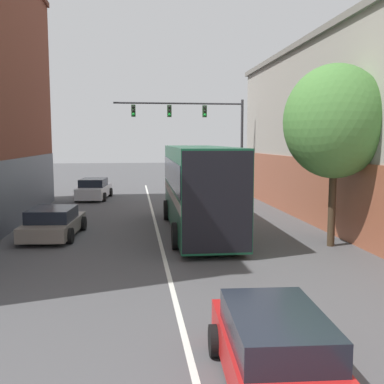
# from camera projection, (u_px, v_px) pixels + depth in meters

# --- Properties ---
(lane_center_line) EXTENTS (0.14, 43.42, 0.01)m
(lane_center_line) POSITION_uv_depth(u_px,v_px,m) (158.00, 234.00, 19.40)
(lane_center_line) COLOR silver
(lane_center_line) RESTS_ON ground_plane
(bus) EXTENTS (2.91, 10.33, 3.77)m
(bus) POSITION_uv_depth(u_px,v_px,m) (198.00, 184.00, 19.79)
(bus) COLOR #145133
(bus) RESTS_ON ground_plane
(hatchback_foreground) EXTENTS (2.11, 4.73, 1.29)m
(hatchback_foreground) POSITION_uv_depth(u_px,v_px,m) (279.00, 358.00, 7.07)
(hatchback_foreground) COLOR red
(hatchback_foreground) RESTS_ON ground_plane
(parked_car_left_near) EXTENTS (2.40, 4.42, 1.26)m
(parked_car_left_near) POSITION_uv_depth(u_px,v_px,m) (53.00, 223.00, 18.78)
(parked_car_left_near) COLOR slate
(parked_car_left_near) RESTS_ON ground_plane
(parked_car_left_mid) EXTENTS (2.37, 4.76, 1.44)m
(parked_car_left_mid) POSITION_uv_depth(u_px,v_px,m) (94.00, 189.00, 31.15)
(parked_car_left_mid) COLOR silver
(parked_car_left_mid) RESTS_ON ground_plane
(traffic_signal_gantry) EXTENTS (8.90, 0.36, 6.86)m
(traffic_signal_gantry) POSITION_uv_depth(u_px,v_px,m) (201.00, 125.00, 30.80)
(traffic_signal_gantry) COLOR #333338
(traffic_signal_gantry) RESTS_ON ground_plane
(street_tree_near) EXTENTS (3.87, 3.48, 6.86)m
(street_tree_near) POSITION_uv_depth(u_px,v_px,m) (335.00, 122.00, 16.74)
(street_tree_near) COLOR #3D2D1E
(street_tree_near) RESTS_ON ground_plane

